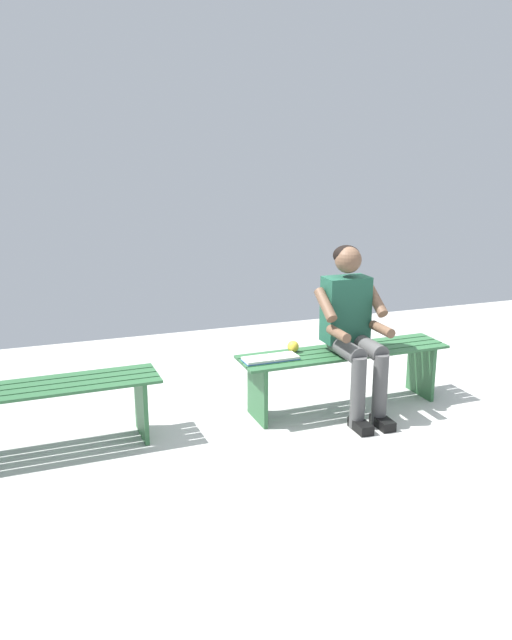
{
  "coord_description": "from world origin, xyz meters",
  "views": [
    {
      "loc": [
        2.23,
        4.18,
        1.96
      ],
      "look_at": [
        0.78,
        0.15,
        0.81
      ],
      "focal_mm": 36.01,
      "sensor_mm": 36.0,
      "label": 1
    }
  ],
  "objects": [
    {
      "name": "ground_plane",
      "position": [
        1.11,
        1.0,
        -0.02
      ],
      "size": [
        10.0,
        7.0,
        0.04
      ],
      "primitive_type": "cube",
      "color": "#B2B2AD"
    },
    {
      "name": "book_open",
      "position": [
        0.62,
        0.02,
        0.47
      ],
      "size": [
        0.42,
        0.17,
        0.02
      ],
      "rotation": [
        0.0,
        0.0,
        0.02
      ],
      "color": "white",
      "rests_on": "bench_near"
    },
    {
      "name": "bench_near",
      "position": [
        0.0,
        0.0,
        0.35
      ],
      "size": [
        1.68,
        0.42,
        0.46
      ],
      "rotation": [
        0.0,
        0.0,
        0.02
      ],
      "color": "#2D6038",
      "rests_on": "ground"
    },
    {
      "name": "bench_far",
      "position": [
        2.22,
        0.0,
        0.35
      ],
      "size": [
        1.54,
        0.42,
        0.46
      ],
      "rotation": [
        0.0,
        0.0,
        0.02
      ],
      "color": "#2D6038",
      "rests_on": "ground"
    },
    {
      "name": "apple",
      "position": [
        0.39,
        -0.09,
        0.51
      ],
      "size": [
        0.09,
        0.09,
        0.09
      ],
      "primitive_type": "sphere",
      "color": "gold",
      "rests_on": "bench_near"
    },
    {
      "name": "person_seated",
      "position": [
        -0.01,
        0.1,
        0.7
      ],
      "size": [
        0.5,
        0.69,
        1.27
      ],
      "color": "#1E513D",
      "rests_on": "ground"
    }
  ]
}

